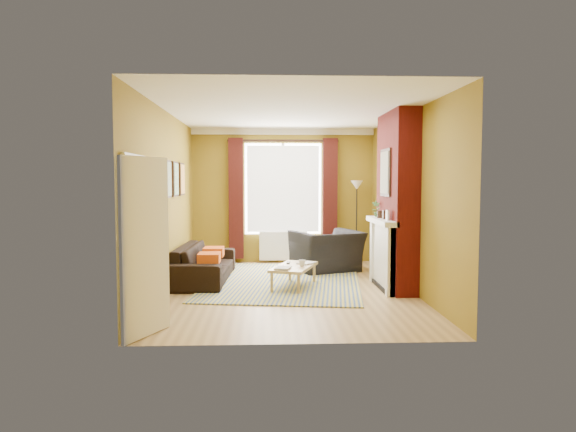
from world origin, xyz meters
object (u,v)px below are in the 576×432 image
object	(u,v)px
floor_lamp	(357,198)
armchair	(327,251)
sofa	(204,263)
coffee_table	(294,268)
wicker_stool	(314,256)

from	to	relation	value
floor_lamp	armchair	bearing A→B (deg)	-130.87
sofa	coffee_table	world-z (taller)	sofa
coffee_table	floor_lamp	bearing A→B (deg)	77.70
armchair	wicker_stool	bearing A→B (deg)	-95.62
coffee_table	floor_lamp	world-z (taller)	floor_lamp
sofa	floor_lamp	bearing A→B (deg)	-57.60
floor_lamp	coffee_table	bearing A→B (deg)	-121.72
sofa	coffee_table	xyz separation A→B (m)	(1.51, -0.62, 0.01)
coffee_table	wicker_stool	bearing A→B (deg)	95.64
armchair	coffee_table	world-z (taller)	armchair
armchair	wicker_stool	distance (m)	0.69
armchair	floor_lamp	distance (m)	1.46
armchair	floor_lamp	bearing A→B (deg)	-153.16
sofa	coffee_table	size ratio (longest dim) A/B	1.78
wicker_stool	floor_lamp	distance (m)	1.48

